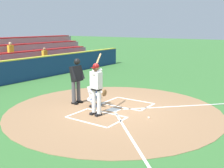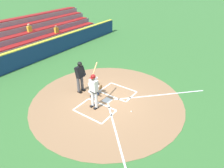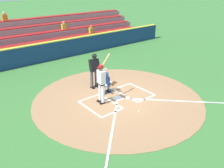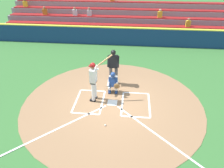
% 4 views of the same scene
% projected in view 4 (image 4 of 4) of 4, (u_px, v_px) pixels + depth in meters
% --- Properties ---
extents(ground_plane, '(120.00, 120.00, 0.00)m').
position_uv_depth(ground_plane, '(112.00, 103.00, 9.65)').
color(ground_plane, '#387033').
extents(dirt_circle, '(8.00, 8.00, 0.01)m').
position_uv_depth(dirt_circle, '(112.00, 103.00, 9.65)').
color(dirt_circle, '#99704C').
rests_on(dirt_circle, ground).
extents(home_plate_and_chalk, '(7.93, 4.91, 0.01)m').
position_uv_depth(home_plate_and_chalk, '(110.00, 115.00, 8.89)').
color(home_plate_and_chalk, white).
rests_on(home_plate_and_chalk, dirt_circle).
extents(batter, '(0.99, 0.63, 2.13)m').
position_uv_depth(batter, '(94.00, 79.00, 9.31)').
color(batter, white).
rests_on(batter, ground).
extents(catcher, '(0.59, 0.60, 1.13)m').
position_uv_depth(catcher, '(113.00, 82.00, 10.07)').
color(catcher, black).
rests_on(catcher, ground).
extents(plate_umpire, '(0.58, 0.41, 1.86)m').
position_uv_depth(plate_umpire, '(113.00, 65.00, 10.59)').
color(plate_umpire, '#4C4C51').
rests_on(plate_umpire, ground).
extents(baseball, '(0.07, 0.07, 0.07)m').
position_uv_depth(baseball, '(105.00, 125.00, 8.32)').
color(baseball, white).
rests_on(baseball, ground).
extents(backstop_wall, '(22.00, 0.36, 1.31)m').
position_uv_depth(backstop_wall, '(123.00, 36.00, 15.73)').
color(backstop_wall, navy).
rests_on(backstop_wall, ground).
extents(bleacher_stand, '(20.00, 4.25, 3.00)m').
position_uv_depth(bleacher_stand, '(125.00, 22.00, 18.41)').
color(bleacher_stand, gray).
rests_on(bleacher_stand, ground).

